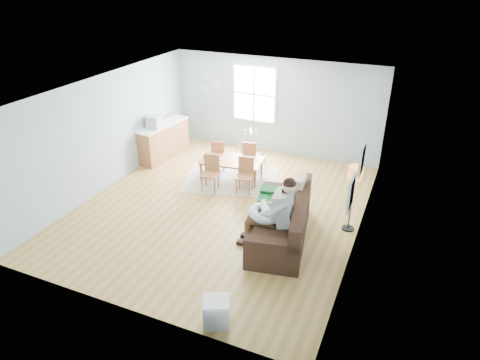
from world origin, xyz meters
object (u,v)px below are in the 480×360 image
at_px(dining_table, 231,170).
at_px(chair_sw, 211,171).
at_px(chair_nw, 219,153).
at_px(toddler, 282,198).
at_px(counter, 164,140).
at_px(floor_lamp, 355,178).
at_px(storage_cube, 216,312).
at_px(sofa, 284,224).
at_px(baby_swing, 251,148).
at_px(chair_se, 245,173).
at_px(father, 275,210).
at_px(monitor, 154,122).
at_px(chair_ne, 250,154).

height_order(dining_table, chair_sw, chair_sw).
bearing_deg(chair_nw, chair_sw, -73.94).
bearing_deg(toddler, dining_table, 137.08).
bearing_deg(chair_nw, counter, 175.83).
xyz_separation_m(floor_lamp, storage_cube, (-1.37, -3.42, -0.96)).
bearing_deg(sofa, chair_sw, 149.89).
xyz_separation_m(storage_cube, baby_swing, (-1.77, 5.79, 0.17)).
xyz_separation_m(chair_se, counter, (-2.90, 1.01, 0.01)).
distance_m(father, chair_se, 2.36).
height_order(toddler, baby_swing, toddler).
bearing_deg(dining_table, monitor, 166.79).
distance_m(dining_table, chair_ne, 0.73).
height_order(dining_table, chair_se, chair_se).
bearing_deg(storage_cube, dining_table, 111.55).
xyz_separation_m(dining_table, chair_nw, (-0.56, 0.44, 0.19)).
distance_m(storage_cube, chair_nw, 5.51).
bearing_deg(monitor, chair_nw, 6.38).
height_order(chair_nw, counter, counter).
bearing_deg(chair_se, floor_lamp, -14.62).
distance_m(floor_lamp, monitor, 5.69).
bearing_deg(chair_se, toddler, -44.75).
relative_size(chair_se, chair_nw, 1.05).
xyz_separation_m(floor_lamp, chair_se, (-2.60, 0.68, -0.70)).
relative_size(storage_cube, dining_table, 0.33).
height_order(counter, baby_swing, counter).
bearing_deg(monitor, storage_cube, -48.99).
xyz_separation_m(dining_table, chair_ne, (0.24, 0.66, 0.20)).
bearing_deg(monitor, father, -30.76).
bearing_deg(sofa, floor_lamp, 36.86).
distance_m(sofa, baby_swing, 3.80).
bearing_deg(chair_se, monitor, 166.93).
relative_size(toddler, floor_lamp, 0.65).
relative_size(dining_table, chair_se, 1.78).
bearing_deg(chair_sw, chair_se, 15.32).
distance_m(father, dining_table, 3.08).
relative_size(chair_se, baby_swing, 0.75).
bearing_deg(dining_table, father, -57.48).
xyz_separation_m(floor_lamp, counter, (-5.50, 1.69, -0.69)).
xyz_separation_m(floor_lamp, chair_ne, (-2.92, 1.78, -0.71)).
relative_size(floor_lamp, counter, 0.80).
bearing_deg(counter, father, -34.06).
relative_size(floor_lamp, dining_table, 0.93).
distance_m(sofa, dining_table, 2.82).
distance_m(father, chair_ne, 3.45).
height_order(sofa, storage_cube, sofa).
xyz_separation_m(toddler, chair_se, (-1.34, 1.33, -0.31)).
distance_m(storage_cube, counter, 6.57).
bearing_deg(toddler, floor_lamp, 27.14).
relative_size(toddler, counter, 0.52).
height_order(floor_lamp, storage_cube, floor_lamp).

